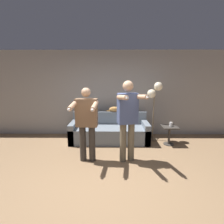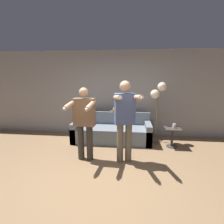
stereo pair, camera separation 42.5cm
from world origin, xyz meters
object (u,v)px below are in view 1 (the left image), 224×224
couch (110,132)px  cup (171,124)px  cat (115,109)px  floor_lamp (155,94)px  side_table (169,132)px  person_left (87,120)px  person_right (128,116)px

couch → cup: size_ratio=19.93×
cat → floor_lamp: size_ratio=0.26×
couch → floor_lamp: 1.66m
cup → couch: bearing=171.3°
couch → cat: (0.15, 0.32, 0.61)m
couch → side_table: size_ratio=4.28×
cup → person_left: bearing=-155.0°
couch → person_right: bearing=-71.6°
couch → side_table: bearing=-9.5°
cat → cup: (1.51, -0.58, -0.30)m
person_right → side_table: bearing=24.3°
cup → cat: bearing=159.1°
person_left → cat: person_left is taller
person_right → cat: bearing=85.3°
person_left → floor_lamp: size_ratio=0.96×
side_table → person_right: bearing=-141.5°
person_left → cup: (2.11, 0.98, -0.36)m
person_right → side_table: person_right is taller
cat → side_table: size_ratio=0.84×
side_table → cup: 0.21m
person_left → cup: 2.36m
person_left → floor_lamp: floor_lamp is taller
floor_lamp → cup: (0.39, -0.35, -0.77)m
floor_lamp → cup: 0.94m
person_right → cup: size_ratio=15.87×
couch → floor_lamp: bearing=4.2°
person_right → couch: bearing=94.2°
couch → cat: 0.70m
cat → floor_lamp: bearing=-11.6°
person_left → cat: (0.61, 1.56, -0.05)m
person_left → side_table: size_ratio=3.13×
person_right → cup: 1.65m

